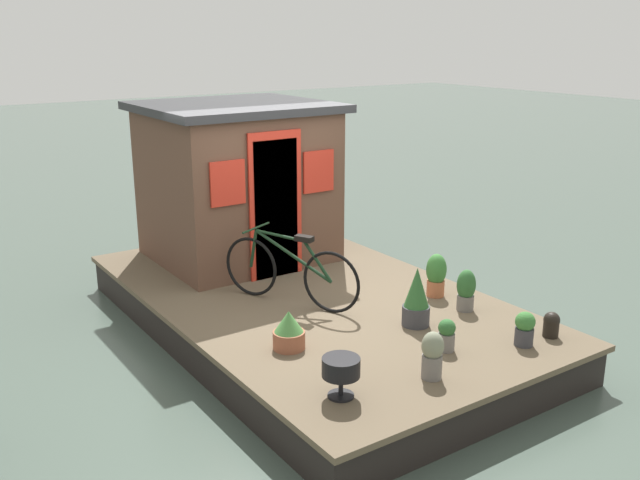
{
  "coord_description": "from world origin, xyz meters",
  "views": [
    {
      "loc": [
        -6.38,
        4.21,
        3.37
      ],
      "look_at": [
        -0.2,
        0.0,
        1.15
      ],
      "focal_mm": 39.54,
      "sensor_mm": 36.0,
      "label": 1
    }
  ],
  "objects_px": {
    "potted_plant_fern": "(432,354)",
    "potted_plant_basil": "(436,275)",
    "charcoal_grill": "(341,369)",
    "potted_plant_lavender": "(289,331)",
    "potted_plant_sage": "(466,290)",
    "bicycle": "(290,271)",
    "potted_plant_geranium": "(525,328)",
    "potted_plant_thyme": "(416,298)",
    "mooring_bollard": "(551,324)",
    "potted_plant_rosemary": "(447,335)",
    "houseboat_cabin": "(237,181)"
  },
  "relations": [
    {
      "from": "potted_plant_fern",
      "to": "potted_plant_basil",
      "type": "xyz_separation_m",
      "value": [
        1.46,
        -1.42,
        0.03
      ]
    },
    {
      "from": "charcoal_grill",
      "to": "potted_plant_fern",
      "type": "bearing_deg",
      "value": -101.76
    },
    {
      "from": "potted_plant_lavender",
      "to": "potted_plant_sage",
      "type": "bearing_deg",
      "value": -97.1
    },
    {
      "from": "bicycle",
      "to": "potted_plant_geranium",
      "type": "xyz_separation_m",
      "value": [
        -2.2,
        -1.29,
        -0.21
      ]
    },
    {
      "from": "bicycle",
      "to": "charcoal_grill",
      "type": "distance_m",
      "value": 2.16
    },
    {
      "from": "potted_plant_thyme",
      "to": "mooring_bollard",
      "type": "height_order",
      "value": "potted_plant_thyme"
    },
    {
      "from": "potted_plant_lavender",
      "to": "bicycle",
      "type": "bearing_deg",
      "value": -32.56
    },
    {
      "from": "potted_plant_sage",
      "to": "mooring_bollard",
      "type": "xyz_separation_m",
      "value": [
        -0.98,
        -0.2,
        -0.1
      ]
    },
    {
      "from": "bicycle",
      "to": "potted_plant_fern",
      "type": "xyz_separation_m",
      "value": [
        -2.19,
        -0.09,
        -0.16
      ]
    },
    {
      "from": "potted_plant_basil",
      "to": "potted_plant_rosemary",
      "type": "xyz_separation_m",
      "value": [
        -1.12,
        0.92,
        -0.09
      ]
    },
    {
      "from": "potted_plant_thyme",
      "to": "potted_plant_lavender",
      "type": "distance_m",
      "value": 1.41
    },
    {
      "from": "houseboat_cabin",
      "to": "potted_plant_geranium",
      "type": "bearing_deg",
      "value": -166.92
    },
    {
      "from": "bicycle",
      "to": "charcoal_grill",
      "type": "xyz_separation_m",
      "value": [
        -2.02,
        0.76,
        -0.13
      ]
    },
    {
      "from": "potted_plant_fern",
      "to": "charcoal_grill",
      "type": "bearing_deg",
      "value": 78.24
    },
    {
      "from": "houseboat_cabin",
      "to": "potted_plant_geranium",
      "type": "relative_size",
      "value": 6.71
    },
    {
      "from": "potted_plant_lavender",
      "to": "potted_plant_fern",
      "type": "bearing_deg",
      "value": -149.53
    },
    {
      "from": "bicycle",
      "to": "potted_plant_rosemary",
      "type": "distance_m",
      "value": 1.96
    },
    {
      "from": "potted_plant_sage",
      "to": "potted_plant_lavender",
      "type": "bearing_deg",
      "value": 82.9
    },
    {
      "from": "potted_plant_rosemary",
      "to": "potted_plant_geranium",
      "type": "bearing_deg",
      "value": -115.84
    },
    {
      "from": "potted_plant_geranium",
      "to": "potted_plant_thyme",
      "type": "bearing_deg",
      "value": 29.22
    },
    {
      "from": "potted_plant_sage",
      "to": "potted_plant_rosemary",
      "type": "bearing_deg",
      "value": 125.03
    },
    {
      "from": "potted_plant_fern",
      "to": "potted_plant_rosemary",
      "type": "relative_size",
      "value": 1.37
    },
    {
      "from": "bicycle",
      "to": "potted_plant_thyme",
      "type": "bearing_deg",
      "value": -148.73
    },
    {
      "from": "potted_plant_sage",
      "to": "potted_plant_basil",
      "type": "height_order",
      "value": "potted_plant_basil"
    },
    {
      "from": "potted_plant_fern",
      "to": "potted_plant_lavender",
      "type": "distance_m",
      "value": 1.41
    },
    {
      "from": "potted_plant_fern",
      "to": "potted_plant_basil",
      "type": "bearing_deg",
      "value": -44.19
    },
    {
      "from": "potted_plant_fern",
      "to": "mooring_bollard",
      "type": "height_order",
      "value": "potted_plant_fern"
    },
    {
      "from": "houseboat_cabin",
      "to": "potted_plant_thyme",
      "type": "xyz_separation_m",
      "value": [
        -3.09,
        -0.4,
        -0.74
      ]
    },
    {
      "from": "potted_plant_rosemary",
      "to": "mooring_bollard",
      "type": "distance_m",
      "value": 1.14
    },
    {
      "from": "potted_plant_basil",
      "to": "charcoal_grill",
      "type": "height_order",
      "value": "potted_plant_basil"
    },
    {
      "from": "potted_plant_lavender",
      "to": "potted_plant_geranium",
      "type": "bearing_deg",
      "value": -122.54
    },
    {
      "from": "potted_plant_sage",
      "to": "charcoal_grill",
      "type": "relative_size",
      "value": 1.32
    },
    {
      "from": "potted_plant_geranium",
      "to": "potted_plant_rosemary",
      "type": "relative_size",
      "value": 1.08
    },
    {
      "from": "potted_plant_basil",
      "to": "potted_plant_geranium",
      "type": "bearing_deg",
      "value": 171.64
    },
    {
      "from": "potted_plant_lavender",
      "to": "potted_plant_basil",
      "type": "distance_m",
      "value": 2.14
    },
    {
      "from": "potted_plant_basil",
      "to": "potted_plant_thyme",
      "type": "bearing_deg",
      "value": 123.82
    },
    {
      "from": "bicycle",
      "to": "potted_plant_lavender",
      "type": "distance_m",
      "value": 1.18
    },
    {
      "from": "potted_plant_sage",
      "to": "potted_plant_thyme",
      "type": "height_order",
      "value": "potted_plant_thyme"
    },
    {
      "from": "potted_plant_sage",
      "to": "potted_plant_rosemary",
      "type": "distance_m",
      "value": 1.08
    },
    {
      "from": "potted_plant_lavender",
      "to": "potted_plant_rosemary",
      "type": "xyz_separation_m",
      "value": [
        -0.88,
        -1.21,
        -0.02
      ]
    },
    {
      "from": "potted_plant_geranium",
      "to": "potted_plant_lavender",
      "type": "bearing_deg",
      "value": 57.46
    },
    {
      "from": "potted_plant_fern",
      "to": "potted_plant_basil",
      "type": "distance_m",
      "value": 2.03
    },
    {
      "from": "potted_plant_basil",
      "to": "mooring_bollard",
      "type": "xyz_separation_m",
      "value": [
        -1.48,
        -0.17,
        -0.12
      ]
    },
    {
      "from": "potted_plant_geranium",
      "to": "potted_plant_fern",
      "type": "distance_m",
      "value": 1.2
    },
    {
      "from": "potted_plant_fern",
      "to": "potted_plant_rosemary",
      "type": "height_order",
      "value": "potted_plant_fern"
    },
    {
      "from": "potted_plant_sage",
      "to": "charcoal_grill",
      "type": "height_order",
      "value": "potted_plant_sage"
    },
    {
      "from": "potted_plant_geranium",
      "to": "mooring_bollard",
      "type": "relative_size",
      "value": 1.32
    },
    {
      "from": "potted_plant_basil",
      "to": "potted_plant_lavender",
      "type": "bearing_deg",
      "value": 96.45
    },
    {
      "from": "mooring_bollard",
      "to": "potted_plant_geranium",
      "type": "bearing_deg",
      "value": 87.5
    },
    {
      "from": "potted_plant_basil",
      "to": "potted_plant_rosemary",
      "type": "height_order",
      "value": "potted_plant_basil"
    }
  ]
}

